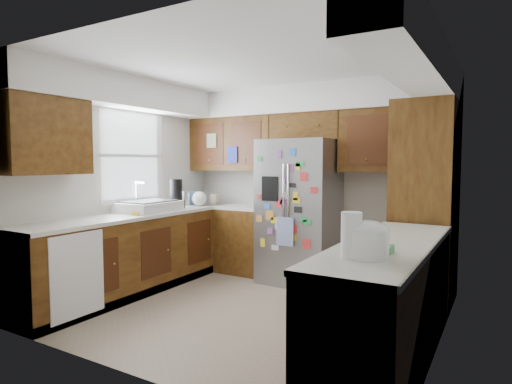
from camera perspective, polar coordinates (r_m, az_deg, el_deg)
floor at (r=4.59m, az=-0.77°, el=-15.37°), size 3.60×3.60×0.00m
room_shell at (r=4.70m, az=0.41°, el=7.68°), size 3.64×3.24×2.52m
left_counter_run at (r=5.30m, az=-13.46°, el=-8.01°), size 1.36×3.20×0.92m
right_counter_run at (r=3.49m, az=17.14°, el=-14.55°), size 0.63×2.25×0.92m
pantry at (r=4.93m, az=21.62°, el=-1.47°), size 0.60×0.90×2.15m
fridge at (r=5.43m, az=5.80°, el=-2.58°), size 0.90×0.79×1.80m
bridge_cabinet at (r=5.62m, az=6.85°, el=8.61°), size 0.96×0.34×0.35m
fridge_top_items at (r=5.72m, az=5.54°, el=11.68°), size 0.70×0.33×0.31m
sink_assembly at (r=5.35m, az=-14.11°, el=-1.84°), size 0.52×0.71×0.37m
left_counter_clutter at (r=5.85m, az=-9.01°, el=-0.66°), size 0.36×0.90×0.38m
rice_cooker at (r=2.78m, az=14.61°, el=-6.00°), size 0.28×0.27×0.24m
paper_towel at (r=2.75m, az=12.60°, el=-5.63°), size 0.13×0.13×0.29m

